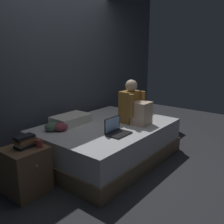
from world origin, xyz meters
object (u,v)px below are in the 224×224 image
at_px(clothes_pile, 55,127).
at_px(mug, 39,143).
at_px(book_stack, 25,141).
at_px(bed, 107,141).
at_px(laptop, 116,130).
at_px(nightstand, 26,170).
at_px(person_sitting, 134,107).
at_px(pillow, 71,119).

bearing_deg(clothes_pile, mug, -145.00).
height_order(book_stack, mug, book_stack).
bearing_deg(bed, laptop, -123.08).
bearing_deg(mug, nightstand, 137.31).
xyz_separation_m(nightstand, laptop, (1.06, -0.50, 0.32)).
bearing_deg(book_stack, person_sitting, -14.38).
bearing_deg(mug, laptop, -22.39).
height_order(bed, mug, mug).
relative_size(nightstand, laptop, 1.72).
bearing_deg(nightstand, bed, -6.04).
relative_size(pillow, book_stack, 2.38).
bearing_deg(mug, pillow, 26.41).
bearing_deg(clothes_pile, person_sitting, -32.67).
bearing_deg(bed, person_sitting, -38.36).
bearing_deg(pillow, laptop, -85.74).
xyz_separation_m(pillow, mug, (-0.87, -0.43, -0.00)).
relative_size(nightstand, clothes_pile, 1.92).
bearing_deg(mug, clothes_pile, 35.00).
height_order(nightstand, pillow, pillow).
distance_m(bed, laptop, 0.55).
bearing_deg(clothes_pile, nightstand, -159.70).
xyz_separation_m(laptop, book_stack, (-1.03, 0.51, 0.03)).
height_order(bed, nightstand, nightstand).
bearing_deg(pillow, nightstand, -162.66).
bearing_deg(bed, mug, 179.14).
relative_size(person_sitting, clothes_pile, 2.28).
relative_size(person_sitting, laptop, 2.05).
height_order(pillow, mug, pillow).
distance_m(nightstand, book_stack, 0.34).
bearing_deg(pillow, mug, -153.59).
relative_size(bed, laptop, 6.25).
relative_size(nightstand, mug, 6.12).
xyz_separation_m(laptop, clothes_pile, (-0.42, 0.74, 0.00)).
relative_size(bed, person_sitting, 3.05).
relative_size(book_stack, clothes_pile, 0.82).
distance_m(person_sitting, pillow, 0.97).
relative_size(laptop, mug, 3.56).
height_order(laptop, book_stack, laptop).
relative_size(bed, nightstand, 3.63).
bearing_deg(person_sitting, nightstand, 166.15).
distance_m(laptop, pillow, 0.82).
height_order(person_sitting, mug, person_sitting).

